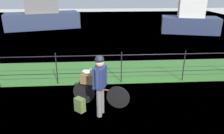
{
  "coord_description": "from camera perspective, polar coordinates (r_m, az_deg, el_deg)",
  "views": [
    {
      "loc": [
        -0.79,
        -4.63,
        3.25
      ],
      "look_at": [
        -0.38,
        1.57,
        0.9
      ],
      "focal_mm": 34.1,
      "sensor_mm": 36.0,
      "label": 1
    }
  ],
  "objects": [
    {
      "name": "ground_plane",
      "position": [
        5.71,
        5.01,
        -14.07
      ],
      "size": [
        60.0,
        60.0,
        0.0
      ],
      "primitive_type": "plane",
      "color": "beige"
    },
    {
      "name": "grass_strip",
      "position": [
        8.72,
        1.69,
        -1.07
      ],
      "size": [
        27.0,
        2.4,
        0.03
      ],
      "primitive_type": "cube",
      "color": "#38702D",
      "rests_on": "ground"
    },
    {
      "name": "harbor_water",
      "position": [
        15.68,
        -0.82,
        8.79
      ],
      "size": [
        30.0,
        30.0,
        0.0
      ],
      "primitive_type": "plane",
      "color": "#60849E",
      "rests_on": "ground"
    },
    {
      "name": "iron_fence",
      "position": [
        7.45,
        2.54,
        0.52
      ],
      "size": [
        18.04,
        0.04,
        1.16
      ],
      "color": "black",
      "rests_on": "ground"
    },
    {
      "name": "bicycle_main",
      "position": [
        6.17,
        -3.26,
        -7.31
      ],
      "size": [
        1.62,
        0.62,
        0.66
      ],
      "color": "black",
      "rests_on": "ground"
    },
    {
      "name": "wooden_crate",
      "position": [
        6.1,
        -6.74,
        -3.06
      ],
      "size": [
        0.39,
        0.34,
        0.28
      ],
      "primitive_type": "cube",
      "rotation": [
        0.0,
        0.0,
        -0.34
      ],
      "color": "brown",
      "rests_on": "bicycle_main"
    },
    {
      "name": "terrier_dog",
      "position": [
        6.01,
        -6.61,
        -1.21
      ],
      "size": [
        0.32,
        0.23,
        0.18
      ],
      "color": "silver",
      "rests_on": "wooden_crate"
    },
    {
      "name": "cyclist_person",
      "position": [
        5.46,
        -3.26,
        -3.64
      ],
      "size": [
        0.38,
        0.51,
        1.68
      ],
      "color": "slate",
      "rests_on": "ground"
    },
    {
      "name": "backpack_on_paving",
      "position": [
        6.02,
        -8.62,
        -9.99
      ],
      "size": [
        0.33,
        0.32,
        0.4
      ],
      "primitive_type": "cube",
      "rotation": [
        0.0,
        0.0,
        2.41
      ],
      "color": "olive",
      "rests_on": "ground"
    },
    {
      "name": "moored_boat_near",
      "position": [
        17.12,
        20.16,
        11.61
      ],
      "size": [
        4.36,
        2.8,
        4.05
      ],
      "color": "#2D3856",
      "rests_on": "ground"
    },
    {
      "name": "moored_boat_mid",
      "position": [
        18.86,
        -18.13,
        12.61
      ],
      "size": [
        6.19,
        3.74,
        4.03
      ],
      "color": "#2D3856",
      "rests_on": "ground"
    }
  ]
}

